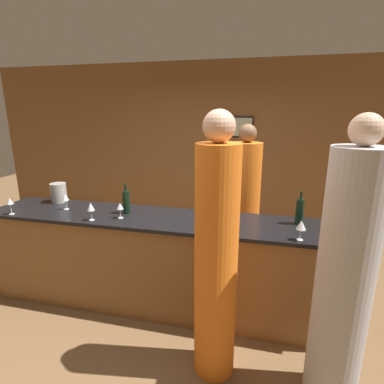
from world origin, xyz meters
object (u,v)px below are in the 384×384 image
at_px(bartender, 244,210).
at_px(ice_bucket, 59,193).
at_px(wine_bottle_0, 126,202).
at_px(guest_1, 344,281).
at_px(guest_0, 216,260).
at_px(wine_bottle_1, 300,211).

height_order(bartender, ice_bucket, bartender).
distance_m(bartender, wine_bottle_0, 1.38).
bearing_deg(wine_bottle_0, guest_1, -22.15).
distance_m(bartender, guest_1, 1.67).
bearing_deg(guest_0, wine_bottle_0, 145.36).
xyz_separation_m(guest_1, ice_bucket, (-2.81, 0.95, 0.17)).
relative_size(guest_0, wine_bottle_1, 6.46).
height_order(guest_1, wine_bottle_1, guest_1).
bearing_deg(bartender, wine_bottle_0, 32.70).
xyz_separation_m(wine_bottle_0, wine_bottle_1, (1.68, 0.09, 0.00)).
bearing_deg(wine_bottle_1, guest_0, -128.52).
height_order(bartender, guest_0, guest_0).
xyz_separation_m(guest_0, wine_bottle_1, (0.64, 0.81, 0.16)).
relative_size(bartender, guest_0, 0.93).
bearing_deg(ice_bucket, bartender, 14.83).
distance_m(wine_bottle_1, ice_bucket, 2.61).
distance_m(guest_1, ice_bucket, 2.97).
distance_m(guest_0, wine_bottle_1, 1.04).
bearing_deg(guest_1, bartender, 116.31).
bearing_deg(bartender, guest_0, 85.89).
xyz_separation_m(bartender, wine_bottle_1, (0.54, -0.64, 0.24)).
height_order(bartender, guest_1, guest_1).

